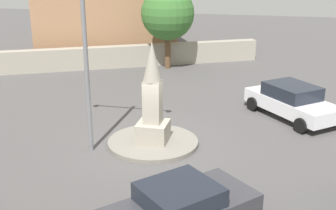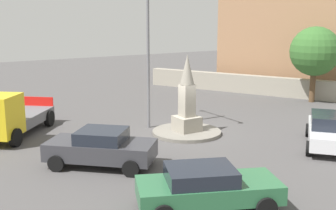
{
  "view_description": "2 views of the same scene",
  "coord_description": "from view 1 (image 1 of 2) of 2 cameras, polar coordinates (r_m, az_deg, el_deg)",
  "views": [
    {
      "loc": [
        3.85,
        -14.8,
        6.82
      ],
      "look_at": [
        0.65,
        -0.27,
        1.73
      ],
      "focal_mm": 46.59,
      "sensor_mm": 36.0,
      "label": 1
    },
    {
      "loc": [
        17.05,
        -11.94,
        5.83
      ],
      "look_at": [
        -0.92,
        -0.53,
        1.37
      ],
      "focal_mm": 45.88,
      "sensor_mm": 36.0,
      "label": 2
    }
  ],
  "objects": [
    {
      "name": "stone_boundary_wall",
      "position": [
        28.35,
        -7.45,
        6.24
      ],
      "size": [
        18.02,
        9.52,
        1.38
      ],
      "primitive_type": "cube",
      "rotation": [
        0.0,
        0.0,
        3.61
      ],
      "color": "#9E9687",
      "rests_on": "ground"
    },
    {
      "name": "car_white_far_side",
      "position": [
        19.98,
        15.9,
        0.54
      ],
      "size": [
        4.27,
        4.57,
        1.5
      ],
      "color": "silver",
      "rests_on": "ground"
    },
    {
      "name": "traffic_island",
      "position": [
        16.71,
        -1.97,
        -4.91
      ],
      "size": [
        3.45,
        3.45,
        0.16
      ],
      "primitive_type": "cylinder",
      "color": "gray",
      "rests_on": "ground"
    },
    {
      "name": "tree_near_wall",
      "position": [
        27.53,
        -0.04,
        11.85
      ],
      "size": [
        3.32,
        3.32,
        5.13
      ],
      "color": "brown",
      "rests_on": "ground"
    },
    {
      "name": "monument",
      "position": [
        16.13,
        -2.03,
        0.37
      ],
      "size": [
        1.14,
        1.14,
        3.82
      ],
      "color": "#9E9687",
      "rests_on": "traffic_island"
    },
    {
      "name": "ground_plane",
      "position": [
        16.75,
        -1.97,
        -5.17
      ],
      "size": [
        80.0,
        80.0,
        0.0
      ],
      "primitive_type": "plane",
      "color": "#4F4C4C"
    },
    {
      "name": "streetlamp",
      "position": [
        15.2,
        -10.95,
        10.27
      ],
      "size": [
        3.86,
        0.28,
        7.52
      ],
      "color": "slate",
      "rests_on": "ground"
    }
  ]
}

